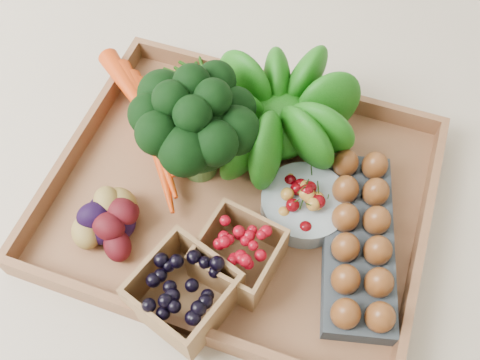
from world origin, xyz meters
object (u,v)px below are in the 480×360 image
(tray, at_px, (240,198))
(broccoli, at_px, (197,142))
(egg_carton, at_px, (357,242))
(cherry_bowl, at_px, (304,204))

(tray, xyz_separation_m, broccoli, (-0.08, 0.03, 0.08))
(broccoli, distance_m, egg_carton, 0.27)
(broccoli, height_order, cherry_bowl, broccoli)
(egg_carton, bearing_deg, cherry_bowl, 145.60)
(tray, relative_size, broccoli, 3.06)
(broccoli, distance_m, cherry_bowl, 0.18)
(broccoli, xyz_separation_m, cherry_bowl, (0.17, -0.02, -0.05))
(cherry_bowl, xyz_separation_m, egg_carton, (0.09, -0.03, -0.00))
(cherry_bowl, relative_size, egg_carton, 0.47)
(broccoli, bearing_deg, cherry_bowl, -6.00)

